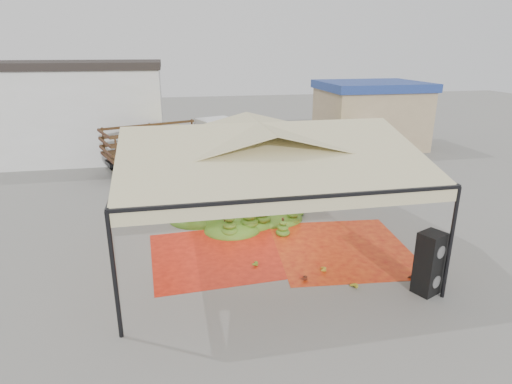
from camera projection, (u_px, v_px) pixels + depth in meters
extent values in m
plane|color=slate|center=(259.00, 244.00, 14.03)|extent=(90.00, 90.00, 0.00)
cylinder|color=black|center=(114.00, 277.00, 9.07)|extent=(0.10, 0.10, 3.00)
cylinder|color=black|center=(450.00, 244.00, 10.60)|extent=(0.10, 0.10, 3.00)
cylinder|color=black|center=(137.00, 174.00, 16.50)|extent=(0.10, 0.10, 3.00)
cylinder|color=black|center=(332.00, 163.00, 18.02)|extent=(0.10, 0.10, 3.00)
pyramid|color=#C8BD8E|center=(259.00, 139.00, 12.90)|extent=(8.00, 8.00, 1.00)
cube|color=black|center=(259.00, 155.00, 13.06)|extent=(8.00, 8.00, 0.08)
cube|color=#C8BD8E|center=(259.00, 161.00, 13.12)|extent=(8.00, 8.00, 0.36)
cube|color=silver|center=(37.00, 115.00, 24.31)|extent=(14.00, 6.00, 5.00)
cube|color=black|center=(28.00, 65.00, 23.44)|extent=(14.30, 6.30, 0.40)
cube|color=tan|center=(369.00, 119.00, 27.41)|extent=(6.00, 5.00, 3.60)
cube|color=navy|center=(372.00, 86.00, 26.75)|extent=(6.30, 5.30, 0.50)
cube|color=red|center=(220.00, 254.00, 13.34)|extent=(4.39, 4.20, 0.01)
cube|color=#EB5716|center=(342.00, 248.00, 13.75)|extent=(4.55, 4.74, 0.01)
ellipsoid|color=#467217|center=(239.00, 205.00, 15.88)|extent=(6.46, 5.99, 1.11)
ellipsoid|color=gold|center=(321.00, 268.00, 12.31)|extent=(0.50, 0.45, 0.19)
ellipsoid|color=gold|center=(353.00, 286.00, 11.42)|extent=(0.45, 0.39, 0.17)
ellipsoid|color=#562013|center=(302.00, 277.00, 11.86)|extent=(0.50, 0.47, 0.18)
ellipsoid|color=#612D16|center=(413.00, 277.00, 11.82)|extent=(0.54, 0.52, 0.19)
ellipsoid|color=#3F7718|center=(253.00, 262.00, 12.65)|extent=(0.50, 0.46, 0.18)
ellipsoid|color=#3F7C1A|center=(186.00, 162.00, 13.78)|extent=(0.24, 0.24, 0.20)
ellipsoid|color=#3F7C1A|center=(232.00, 160.00, 14.07)|extent=(0.24, 0.24, 0.20)
ellipsoid|color=#3F7C1A|center=(276.00, 157.00, 14.35)|extent=(0.24, 0.24, 0.20)
ellipsoid|color=#3F7C1A|center=(319.00, 155.00, 14.64)|extent=(0.24, 0.24, 0.20)
cube|color=black|center=(427.00, 278.00, 11.16)|extent=(0.78, 0.74, 0.85)
cube|color=black|center=(431.00, 248.00, 10.89)|extent=(0.78, 0.74, 0.85)
imported|color=gray|center=(255.00, 195.00, 16.34)|extent=(0.65, 0.52, 1.55)
cube|color=#473517|center=(159.00, 151.00, 21.86)|extent=(5.76, 4.09, 0.13)
cube|color=silver|center=(219.00, 141.00, 23.57)|extent=(2.57, 2.82, 2.41)
cylinder|color=black|center=(129.00, 173.00, 20.28)|extent=(1.00, 0.62, 0.94)
cylinder|color=black|center=(117.00, 163.00, 21.96)|extent=(1.00, 0.62, 0.94)
cylinder|color=black|center=(194.00, 163.00, 21.96)|extent=(1.00, 0.62, 0.94)
cylinder|color=black|center=(179.00, 155.00, 23.65)|extent=(1.00, 0.62, 0.94)
cylinder|color=black|center=(225.00, 159.00, 22.85)|extent=(1.00, 0.62, 0.94)
cylinder|color=black|center=(208.00, 151.00, 24.54)|extent=(1.00, 0.62, 0.94)
ellipsoid|color=#4D7418|center=(158.00, 141.00, 21.70)|extent=(4.59, 3.23, 0.73)
cube|color=yellow|center=(167.00, 132.00, 21.82)|extent=(2.70, 2.69, 0.26)
cube|color=#453217|center=(325.00, 148.00, 23.51)|extent=(4.65, 3.08, 0.10)
cube|color=silver|center=(365.00, 141.00, 24.72)|extent=(2.00, 2.23, 1.96)
cylinder|color=black|center=(311.00, 164.00, 22.28)|extent=(0.81, 0.46, 0.77)
cylinder|color=black|center=(293.00, 157.00, 23.71)|extent=(0.81, 0.46, 0.77)
cylinder|color=black|center=(352.00, 158.00, 23.48)|extent=(0.81, 0.46, 0.77)
cylinder|color=black|center=(333.00, 151.00, 24.91)|extent=(0.81, 0.46, 0.77)
cylinder|color=black|center=(372.00, 155.00, 24.12)|extent=(0.81, 0.46, 0.77)
cylinder|color=black|center=(352.00, 149.00, 25.55)|extent=(0.81, 0.46, 0.77)
ellipsoid|color=#357317|center=(326.00, 140.00, 23.37)|extent=(3.71, 2.43, 0.60)
cube|color=yellow|center=(332.00, 133.00, 23.45)|extent=(2.11, 2.11, 0.21)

